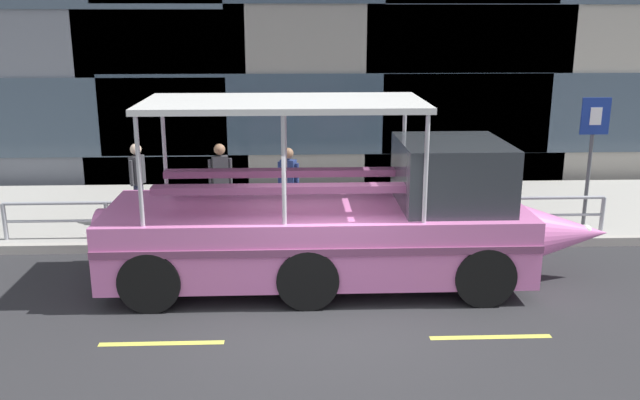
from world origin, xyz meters
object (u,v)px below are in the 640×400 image
(pedestrian_mid_left, at_px, (288,179))
(duck_tour_boat, at_px, (346,224))
(pedestrian_mid_right, at_px, (221,176))
(pedestrian_near_bow, at_px, (476,174))
(pedestrian_near_stern, at_px, (138,175))
(parking_sign, at_px, (592,140))

(pedestrian_mid_left, bearing_deg, duck_tour_boat, -70.44)
(duck_tour_boat, xyz_separation_m, pedestrian_mid_right, (-2.47, 3.02, 0.17))
(pedestrian_mid_left, distance_m, pedestrian_mid_right, 1.46)
(pedestrian_near_bow, height_order, pedestrian_near_stern, pedestrian_near_stern)
(pedestrian_mid_right, bearing_deg, pedestrian_near_stern, 174.68)
(parking_sign, height_order, pedestrian_mid_right, parking_sign)
(parking_sign, bearing_deg, duck_tour_boat, -155.32)
(parking_sign, distance_m, pedestrian_mid_right, 7.84)
(pedestrian_near_bow, bearing_deg, pedestrian_mid_left, -169.13)
(pedestrian_near_stern, bearing_deg, pedestrian_mid_right, -5.32)
(parking_sign, xyz_separation_m, duck_tour_boat, (-5.31, -2.44, -0.99))
(pedestrian_mid_left, distance_m, pedestrian_near_stern, 3.27)
(duck_tour_boat, distance_m, pedestrian_mid_right, 3.90)
(pedestrian_near_stern, bearing_deg, pedestrian_mid_left, -5.80)
(duck_tour_boat, distance_m, pedestrian_mid_left, 3.03)
(pedestrian_mid_left, relative_size, pedestrian_mid_right, 0.96)
(pedestrian_mid_right, bearing_deg, duck_tour_boat, -50.72)
(parking_sign, height_order, duck_tour_boat, duck_tour_boat)
(pedestrian_mid_left, xyz_separation_m, pedestrian_mid_right, (-1.45, 0.16, 0.04))
(pedestrian_mid_left, bearing_deg, pedestrian_near_stern, 174.20)
(duck_tour_boat, xyz_separation_m, pedestrian_mid_left, (-1.01, 2.86, 0.13))
(duck_tour_boat, bearing_deg, pedestrian_near_stern, 143.26)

